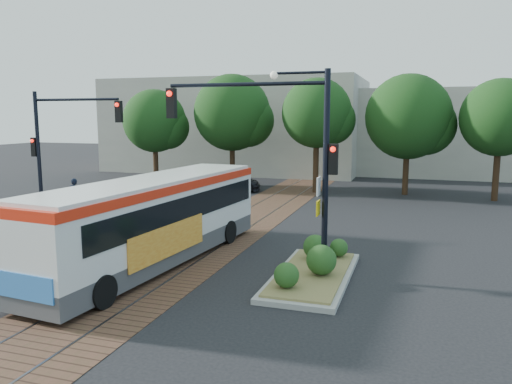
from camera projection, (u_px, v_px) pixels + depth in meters
ground at (184, 256)px, 17.50m from camera, size 120.00×120.00×0.00m
trackbed at (225, 231)px, 21.25m from camera, size 3.60×40.00×0.02m
tree_row at (314, 116)px, 31.82m from camera, size 26.40×5.60×7.67m
warehouses at (322, 128)px, 44.10m from camera, size 40.00×13.00×8.00m
city_bus at (155, 216)px, 16.41m from camera, size 3.26×10.84×2.86m
traffic_island at (314, 267)px, 15.13m from camera, size 2.20×5.20×1.13m
signal_pole_main at (285, 140)px, 14.92m from camera, size 5.49×0.46×6.00m
signal_pole_left at (57, 138)px, 23.22m from camera, size 4.99×0.34×6.00m
officer at (75, 195)px, 25.26m from camera, size 0.76×0.67×1.76m
parked_car at (226, 181)px, 32.39m from camera, size 4.84×3.08×1.31m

